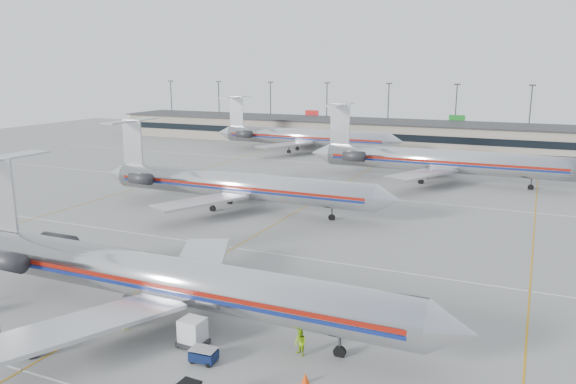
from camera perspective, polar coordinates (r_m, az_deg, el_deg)
The scene contains 15 objects.
ground at distance 54.26m, azimuth -10.79°, elevation -8.60°, with size 260.00×260.00×0.00m, color gray.
apron_markings at distance 62.19m, azimuth -5.52°, elevation -5.65°, with size 160.00×0.15×0.02m, color silver.
terminal at distance 143.21m, azimuth 12.18°, elevation 5.75°, with size 162.00×17.00×6.25m.
light_mast_row at distance 156.41m, azimuth 13.37°, elevation 8.24°, with size 163.60×0.40×15.28m.
jet_foreground at distance 45.06m, azimuth -12.62°, elevation -8.45°, with size 45.43×26.75×11.89m.
jet_second_row at distance 78.26m, azimuth -5.61°, elevation 0.75°, with size 45.60×26.85×11.93m.
jet_third_row at distance 99.59m, azimuth 14.96°, elevation 3.13°, with size 48.13×29.61×13.16m.
jet_back_row at distance 131.06m, azimuth 1.37°, elevation 5.66°, with size 46.42×28.55×12.69m.
cart_inner at distance 44.05m, azimuth -24.88°, elevation -13.85°, with size 2.43×1.99×1.20m.
cart_outer at distance 39.54m, azimuth -8.56°, elevation -16.05°, with size 1.82×1.31×0.99m.
uld_container at distance 41.43m, azimuth -9.66°, elevation -13.89°, with size 2.02×1.70×2.06m.
belt_loader at distance 48.04m, azimuth -14.75°, elevation -10.81°, with size 4.62×1.48×2.44m.
ramp_worker_near at distance 44.95m, azimuth -16.20°, elevation -12.39°, with size 0.58×0.38×1.58m, color #82D313.
ramp_worker_far at distance 39.74m, azimuth 1.26°, elevation -15.08°, with size 0.91×0.71×1.87m, color #8CC112.
cone_right at distance 37.02m, azimuth 1.77°, elevation -18.37°, with size 0.50×0.50×0.69m, color #EC3F07.
Camera 1 is at (29.50, -41.22, 19.35)m, focal length 35.00 mm.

